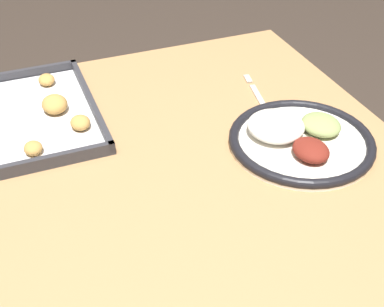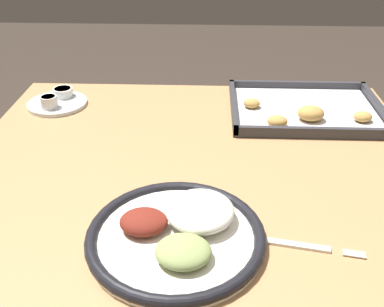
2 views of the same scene
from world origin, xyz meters
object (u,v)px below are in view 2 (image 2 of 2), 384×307
dinner_plate (178,233)px  baking_tray (305,110)px  fork (292,245)px  saucer_plate (57,101)px

dinner_plate → baking_tray: dinner_plate is taller
dinner_plate → fork: bearing=-2.2°
dinner_plate → saucer_plate: size_ratio=1.90×
saucer_plate → baking_tray: baking_tray is taller
saucer_plate → dinner_plate: bearing=-55.4°
saucer_plate → baking_tray: 0.64m
baking_tray → saucer_plate: bearing=177.7°
saucer_plate → baking_tray: (0.64, -0.03, -0.00)m
saucer_plate → fork: bearing=-44.0°
saucer_plate → baking_tray: bearing=-2.3°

